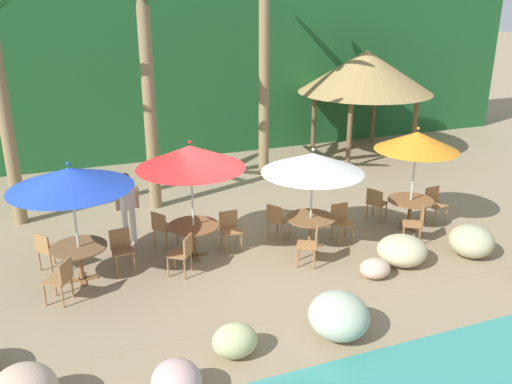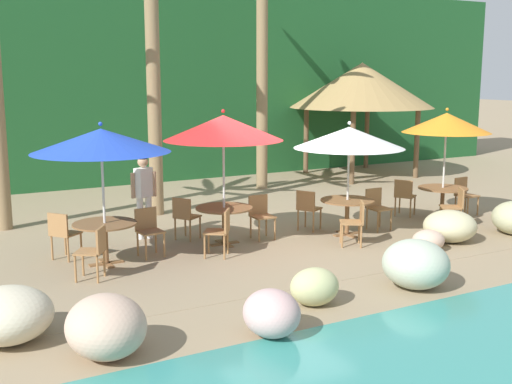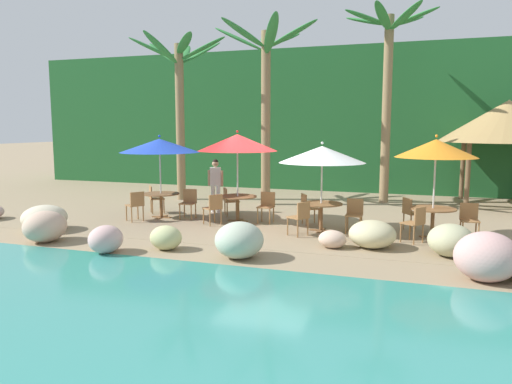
{
  "view_description": "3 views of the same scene",
  "coord_description": "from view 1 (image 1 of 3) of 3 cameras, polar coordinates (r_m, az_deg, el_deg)",
  "views": [
    {
      "loc": [
        -3.62,
        -10.21,
        5.44
      ],
      "look_at": [
        0.5,
        0.39,
        1.27
      ],
      "focal_mm": 38.36,
      "sensor_mm": 36.0,
      "label": 1
    },
    {
      "loc": [
        -6.25,
        -10.61,
        3.27
      ],
      "look_at": [
        -0.54,
        -0.17,
        1.08
      ],
      "focal_mm": 45.12,
      "sensor_mm": 36.0,
      "label": 2
    },
    {
      "loc": [
        4.07,
        -12.77,
        2.72
      ],
      "look_at": [
        -0.31,
        -0.01,
        0.92
      ],
      "focal_mm": 34.59,
      "sensor_mm": 36.0,
      "label": 3
    }
  ],
  "objects": [
    {
      "name": "ground_plane",
      "position": [
        12.13,
        -1.52,
        -6.54
      ],
      "size": [
        120.0,
        120.0,
        0.0
      ],
      "primitive_type": "plane",
      "color": "#937F60"
    },
    {
      "name": "terrace_deck",
      "position": [
        12.12,
        -1.52,
        -6.53
      ],
      "size": [
        18.0,
        5.2,
        0.01
      ],
      "color": "#937F60",
      "rests_on": "ground"
    },
    {
      "name": "foliage_backdrop",
      "position": [
        19.7,
        -10.73,
        12.67
      ],
      "size": [
        28.0,
        2.4,
        6.0
      ],
      "color": "#1E5628",
      "rests_on": "ground"
    },
    {
      "name": "rock_seawall",
      "position": [
        10.85,
        16.75,
        -8.77
      ],
      "size": [
        16.98,
        3.24,
        0.89
      ],
      "color": "#B2B388",
      "rests_on": "ground"
    },
    {
      "name": "umbrella_blue",
      "position": [
        10.83,
        -18.82,
        1.38
      ],
      "size": [
        2.34,
        2.34,
        2.48
      ],
      "color": "silver",
      "rests_on": "ground"
    },
    {
      "name": "dining_table_blue",
      "position": [
        11.39,
        -17.95,
        -6.0
      ],
      "size": [
        1.1,
        1.1,
        0.74
      ],
      "color": "brown",
      "rests_on": "ground"
    },
    {
      "name": "chair_blue_seaward",
      "position": [
        11.63,
        -13.84,
        -5.56
      ],
      "size": [
        0.46,
        0.46,
        0.87
      ],
      "color": "#9E7042",
      "rests_on": "ground"
    },
    {
      "name": "chair_blue_inland",
      "position": [
        12.0,
        -20.95,
        -5.56
      ],
      "size": [
        0.6,
        0.59,
        0.87
      ],
      "color": "#9E7042",
      "rests_on": "ground"
    },
    {
      "name": "chair_blue_left",
      "position": [
        10.75,
        -19.63,
        -8.44
      ],
      "size": [
        0.59,
        0.58,
        0.87
      ],
      "color": "#9E7042",
      "rests_on": "ground"
    },
    {
      "name": "umbrella_red",
      "position": [
        11.3,
        -6.85,
        3.67
      ],
      "size": [
        2.27,
        2.27,
        2.62
      ],
      "color": "silver",
      "rests_on": "ground"
    },
    {
      "name": "dining_table_red",
      "position": [
        11.87,
        -6.52,
        -4.0
      ],
      "size": [
        1.1,
        1.1,
        0.74
      ],
      "color": "brown",
      "rests_on": "ground"
    },
    {
      "name": "chair_red_seaward",
      "position": [
        12.2,
        -2.73,
        -3.72
      ],
      "size": [
        0.42,
        0.43,
        0.87
      ],
      "color": "#9E7042",
      "rests_on": "ground"
    },
    {
      "name": "chair_red_inland",
      "position": [
        12.4,
        -9.73,
        -3.6
      ],
      "size": [
        0.59,
        0.59,
        0.87
      ],
      "color": "#9E7042",
      "rests_on": "ground"
    },
    {
      "name": "chair_red_left",
      "position": [
        11.17,
        -7.6,
        -6.24
      ],
      "size": [
        0.59,
        0.59,
        0.87
      ],
      "color": "#9E7042",
      "rests_on": "ground"
    },
    {
      "name": "umbrella_white",
      "position": [
        11.77,
        5.94,
        3.05
      ],
      "size": [
        2.23,
        2.23,
        2.34
      ],
      "color": "silver",
      "rests_on": "ground"
    },
    {
      "name": "dining_table_white",
      "position": [
        12.24,
        5.7,
        -3.19
      ],
      "size": [
        1.1,
        1.1,
        0.74
      ],
      "color": "brown",
      "rests_on": "ground"
    },
    {
      "name": "chair_white_seaward",
      "position": [
        12.75,
        8.89,
        -2.86
      ],
      "size": [
        0.43,
        0.44,
        0.87
      ],
      "color": "#9E7042",
      "rests_on": "ground"
    },
    {
      "name": "chair_white_inland",
      "position": [
        12.64,
        2.2,
        -2.83
      ],
      "size": [
        0.58,
        0.58,
        0.87
      ],
      "color": "#9E7042",
      "rests_on": "ground"
    },
    {
      "name": "chair_white_left",
      "position": [
        11.51,
        5.78,
        -5.34
      ],
      "size": [
        0.58,
        0.58,
        0.87
      ],
      "color": "#9E7042",
      "rests_on": "ground"
    },
    {
      "name": "umbrella_orange",
      "position": [
        13.25,
        16.45,
        5.12
      ],
      "size": [
        1.95,
        1.95,
        2.53
      ],
      "color": "silver",
      "rests_on": "ground"
    },
    {
      "name": "dining_table_orange",
      "position": [
        13.72,
        15.8,
        -1.26
      ],
      "size": [
        1.1,
        1.1,
        0.74
      ],
      "color": "brown",
      "rests_on": "ground"
    },
    {
      "name": "chair_orange_seaward",
      "position": [
        14.37,
        18.1,
        -0.97
      ],
      "size": [
        0.45,
        0.46,
        0.87
      ],
      "color": "#9E7042",
      "rests_on": "ground"
    },
    {
      "name": "chair_orange_inland",
      "position": [
        13.96,
        12.39,
        -1.03
      ],
      "size": [
        0.59,
        0.58,
        0.87
      ],
      "color": "#9E7042",
      "rests_on": "ground"
    },
    {
      "name": "chair_orange_left",
      "position": [
        12.98,
        16.37,
        -3.05
      ],
      "size": [
        0.59,
        0.58,
        0.87
      ],
      "color": "#9E7042",
      "rests_on": "ground"
    },
    {
      "name": "palm_tree_second",
      "position": [
        14.01,
        -11.47,
        14.73
      ],
      "size": [
        3.78,
        3.63,
        6.2
      ],
      "color": "olive",
      "rests_on": "ground"
    },
    {
      "name": "palm_tree_third",
      "position": [
        16.87,
        0.92,
        17.31
      ],
      "size": [
        3.31,
        3.29,
        6.74
      ],
      "color": "olive",
      "rests_on": "ground"
    },
    {
      "name": "palapa_hut",
      "position": [
        19.38,
        11.38,
        12.19
      ],
      "size": [
        4.6,
        4.6,
        3.62
      ],
      "color": "brown",
      "rests_on": "ground"
    },
    {
      "name": "waiter_in_white",
      "position": [
        12.6,
        -13.27,
        -1.15
      ],
      "size": [
        0.52,
        0.33,
        1.7
      ],
      "color": "white",
      "rests_on": "ground"
    }
  ]
}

